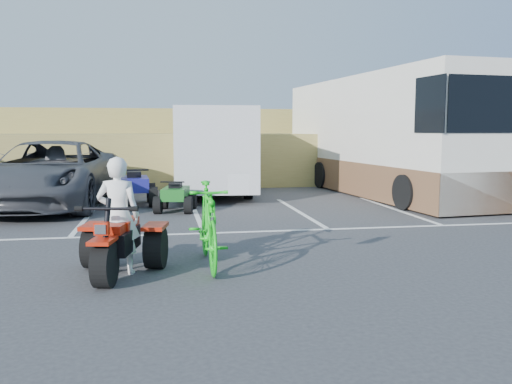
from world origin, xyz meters
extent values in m
plane|color=#343437|center=(0.00, 0.00, 0.00)|extent=(100.00, 100.00, 0.00)
cube|color=white|center=(-2.70, 5.00, 0.00)|extent=(0.12, 5.00, 0.01)
cube|color=white|center=(0.00, 5.00, 0.00)|extent=(0.12, 5.00, 0.01)
cube|color=white|center=(2.70, 5.00, 0.00)|extent=(0.12, 5.00, 0.01)
cube|color=white|center=(5.40, 5.00, 0.00)|extent=(0.12, 5.00, 0.01)
cube|color=white|center=(8.10, 5.00, 0.00)|extent=(0.12, 5.00, 0.01)
cube|color=white|center=(0.00, 2.40, 0.00)|extent=(28.00, 0.12, 0.01)
cube|color=olive|center=(0.00, 14.00, 1.00)|extent=(40.00, 6.00, 2.00)
cube|color=olive|center=(0.00, 17.50, 2.00)|extent=(40.00, 4.00, 2.20)
imported|color=white|center=(-1.51, -0.55, 0.88)|extent=(0.71, 0.54, 1.77)
imported|color=#14BF19|center=(-0.14, -0.36, 0.67)|extent=(0.64, 2.23, 1.34)
imported|color=#414248|center=(-3.94, 7.18, 0.93)|extent=(3.67, 6.92, 1.85)
cube|color=silver|center=(0.89, 9.44, 1.57)|extent=(2.82, 6.23, 2.54)
cylinder|color=black|center=(0.89, 9.44, 0.36)|extent=(2.27, 0.85, 0.71)
cube|color=silver|center=(6.55, 8.68, 1.98)|extent=(3.73, 10.90, 3.85)
cube|color=brown|center=(6.55, 8.68, 0.59)|extent=(3.78, 10.90, 1.07)
cube|color=black|center=(7.08, 3.34, 2.78)|extent=(2.45, 0.27, 1.39)
camera|label=1|loc=(-0.85, -8.78, 2.15)|focal=38.00mm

